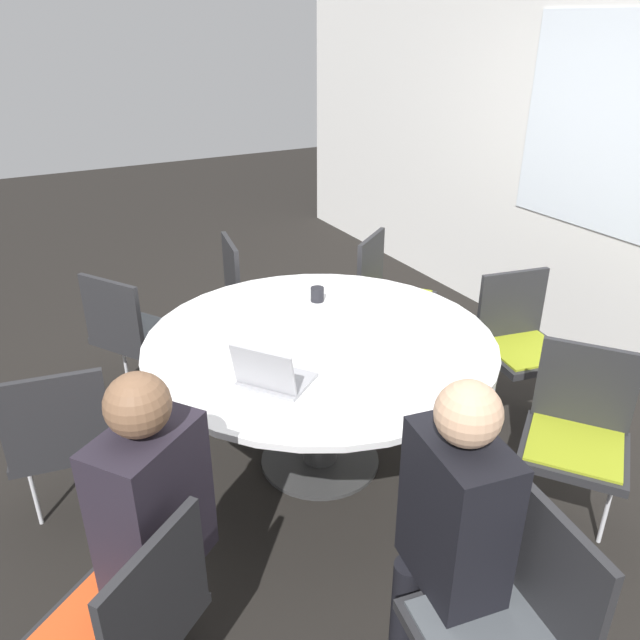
% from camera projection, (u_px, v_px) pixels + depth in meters
% --- Properties ---
extents(ground_plane, '(16.00, 16.00, 0.00)m').
position_uv_depth(ground_plane, '(320.00, 461.00, 3.35)').
color(ground_plane, black).
extents(conference_table, '(1.71, 1.71, 0.74)m').
position_uv_depth(conference_table, '(320.00, 362.00, 3.09)').
color(conference_table, '#333333').
rests_on(conference_table, ground_plane).
extents(chair_0, '(0.60, 0.60, 0.87)m').
position_uv_depth(chair_0, '(128.00, 618.00, 1.86)').
color(chair_0, '#262628').
rests_on(chair_0, ground_plane).
extents(chair_1, '(0.50, 0.48, 0.87)m').
position_uv_depth(chair_1, '(510.00, 619.00, 1.86)').
color(chair_1, '#262628').
rests_on(chair_1, ground_plane).
extents(chair_2, '(0.60, 0.60, 0.87)m').
position_uv_depth(chair_2, '(578.00, 428.00, 2.73)').
color(chair_2, '#262628').
rests_on(chair_2, ground_plane).
extents(chair_3, '(0.50, 0.51, 0.87)m').
position_uv_depth(chair_3, '(521.00, 337.00, 3.51)').
color(chair_3, '#262628').
rests_on(chair_3, ground_plane).
extents(chair_4, '(0.60, 0.60, 0.87)m').
position_uv_depth(chair_4, '(388.00, 289.00, 4.13)').
color(chair_4, '#262628').
rests_on(chair_4, ground_plane).
extents(chair_5, '(0.51, 0.49, 0.87)m').
position_uv_depth(chair_5, '(252.00, 289.00, 4.13)').
color(chair_5, '#262628').
rests_on(chair_5, ground_plane).
extents(chair_6, '(0.60, 0.59, 0.87)m').
position_uv_depth(chair_6, '(132.00, 329.00, 3.60)').
color(chair_6, '#262628').
rests_on(chair_6, ground_plane).
extents(chair_7, '(0.49, 0.50, 0.87)m').
position_uv_depth(chair_7, '(62.00, 432.00, 2.70)').
color(chair_7, '#262628').
rests_on(chair_7, ground_plane).
extents(person_0, '(0.39, 0.42, 1.22)m').
position_uv_depth(person_0, '(150.00, 509.00, 2.01)').
color(person_0, '#231E28').
rests_on(person_0, ground_plane).
extents(person_1, '(0.39, 0.30, 1.22)m').
position_uv_depth(person_1, '(451.00, 522.00, 1.96)').
color(person_1, black).
rests_on(person_1, ground_plane).
extents(laptop, '(0.38, 0.37, 0.21)m').
position_uv_depth(laptop, '(271.00, 376.00, 2.61)').
color(laptop, '#99999E').
rests_on(laptop, conference_table).
extents(coffee_cup, '(0.07, 0.07, 0.08)m').
position_uv_depth(coffee_cup, '(317.00, 294.00, 3.41)').
color(coffee_cup, black).
rests_on(coffee_cup, conference_table).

